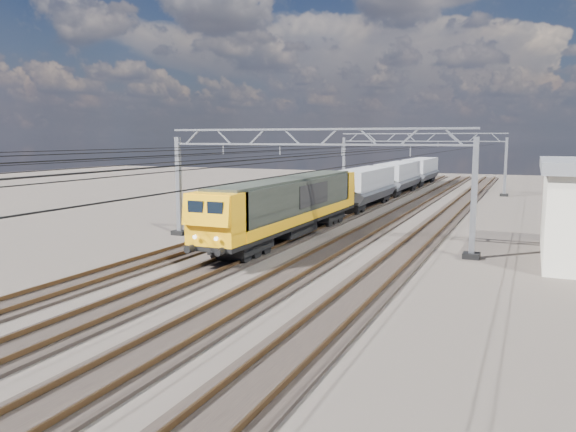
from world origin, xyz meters
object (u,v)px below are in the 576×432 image
at_px(hopper_wagon_lead, 365,184).
at_px(hopper_wagon_third, 421,169).
at_px(hopper_wagon_mid, 398,175).
at_px(locomotive, 289,204).
at_px(catenary_gantry_mid, 310,182).
at_px(catenary_gantry_far, 420,160).

relative_size(hopper_wagon_lead, hopper_wagon_third, 1.00).
height_order(hopper_wagon_mid, hopper_wagon_third, same).
bearing_deg(hopper_wagon_mid, locomotive, -90.00).
height_order(catenary_gantry_mid, hopper_wagon_lead, catenary_gantry_mid).
bearing_deg(hopper_wagon_third, hopper_wagon_mid, -90.00).
relative_size(catenary_gantry_far, locomotive, 0.94).
xyz_separation_m(catenary_gantry_mid, locomotive, (-2.00, 1.45, -1.58)).
bearing_deg(locomotive, hopper_wagon_lead, 90.00).
bearing_deg(hopper_wagon_mid, hopper_wagon_lead, -90.00).
height_order(catenary_gantry_mid, locomotive, catenary_gantry_mid).
distance_m(catenary_gantry_mid, catenary_gantry_far, 36.00).
relative_size(hopper_wagon_lead, hopper_wagon_mid, 1.00).
distance_m(locomotive, hopper_wagon_lead, 17.70).
bearing_deg(locomotive, hopper_wagon_mid, 90.00).
bearing_deg(locomotive, catenary_gantry_mid, -36.00).
distance_m(locomotive, hopper_wagon_mid, 31.90).
xyz_separation_m(catenary_gantry_far, hopper_wagon_lead, (-2.00, -16.85, -1.67)).
xyz_separation_m(catenary_gantry_mid, hopper_wagon_third, (-2.00, 47.55, -1.67)).
xyz_separation_m(catenary_gantry_far, hopper_wagon_third, (-2.00, 11.55, -1.67)).
xyz_separation_m(hopper_wagon_lead, hopper_wagon_mid, (0.00, 14.20, 0.00)).
bearing_deg(catenary_gantry_mid, locomotive, 144.00).
relative_size(locomotive, hopper_wagon_third, 1.62).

